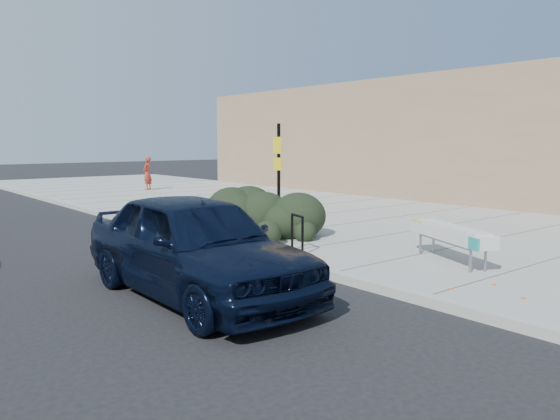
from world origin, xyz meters
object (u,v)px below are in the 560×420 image
at_px(bench, 451,234).
at_px(sedan_navy, 196,245).
at_px(bike_rack, 297,230).
at_px(sign_post, 278,169).
at_px(pedestrian, 147,173).

distance_m(bench, sedan_navy, 5.09).
bearing_deg(sedan_navy, bike_rack, 19.28).
distance_m(bike_rack, sign_post, 4.04).
bearing_deg(bike_rack, sign_post, 72.66).
bearing_deg(bike_rack, pedestrian, 90.66).
distance_m(bike_rack, pedestrian, 16.93).
bearing_deg(bike_rack, sedan_navy, -145.17).
bearing_deg(bench, bike_rack, 148.27).
distance_m(sign_post, sedan_navy, 6.84).
xyz_separation_m(bike_rack, pedestrian, (4.43, 16.33, 0.32)).
xyz_separation_m(bench, bike_rack, (-1.76, 2.57, -0.06)).
bearing_deg(sign_post, bike_rack, -130.93).
relative_size(bike_rack, sedan_navy, 0.17).
distance_m(bike_rack, sedan_navy, 3.29).
relative_size(sign_post, pedestrian, 1.75).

